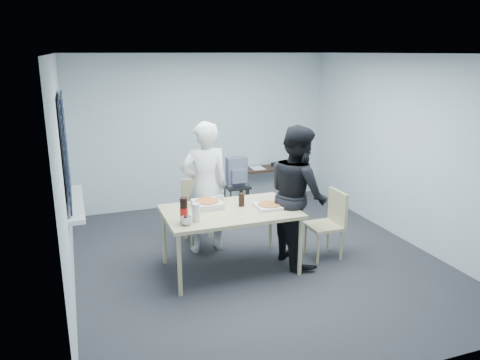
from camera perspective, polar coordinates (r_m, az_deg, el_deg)
name	(u,v)px	position (r m, az deg, el deg)	size (l,w,h in m)	color
room	(68,158)	(5.75, -20.29, 2.57)	(5.00, 5.00, 5.00)	#2A292E
dining_table	(230,215)	(5.68, -1.22, -4.24)	(1.59, 1.01, 0.77)	#CABA81
chair_far	(198,206)	(6.66, -5.14, -3.14)	(0.42, 0.42, 0.89)	#CABA81
chair_right	(330,219)	(6.22, 10.93, -4.72)	(0.42, 0.42, 0.89)	#CABA81
person_white	(205,188)	(6.19, -4.29, -0.95)	(0.65, 0.42, 1.77)	silver
person_black	(297,195)	(5.91, 7.02, -1.82)	(0.86, 0.47, 1.77)	black
side_table	(265,172)	(8.42, 3.09, 1.00)	(0.91, 0.41, 0.61)	#311D14
stool	(237,191)	(7.62, -0.43, -1.40)	(0.38, 0.38, 0.53)	black
backpack	(237,172)	(7.52, -0.40, 0.99)	(0.33, 0.24, 0.46)	slate
pizza_box_a	(207,204)	(5.76, -4.00, -2.92)	(0.34, 0.34, 0.09)	silver
pizza_box_b	(269,206)	(5.75, 3.58, -3.15)	(0.33, 0.33, 0.05)	silver
mug_a	(187,221)	(5.20, -6.53, -4.95)	(0.12, 0.12, 0.10)	silver
mug_b	(220,199)	(5.92, -2.43, -2.33)	(0.10, 0.10, 0.09)	silver
cola_glass	(241,200)	(5.77, 0.18, -2.42)	(0.07, 0.07, 0.16)	black
soda_bottle	(184,211)	(5.26, -6.86, -3.71)	(0.09, 0.09, 0.29)	black
plastic_cups	(196,213)	(5.28, -5.36, -3.98)	(0.09, 0.09, 0.21)	silver
rubber_band	(260,214)	(5.52, 2.46, -4.18)	(0.05, 0.05, 0.00)	red
papers	(257,168)	(8.36, 2.13, 1.47)	(0.22, 0.30, 0.00)	white
black_box	(276,164)	(8.51, 4.38, 1.90)	(0.15, 0.11, 0.06)	black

